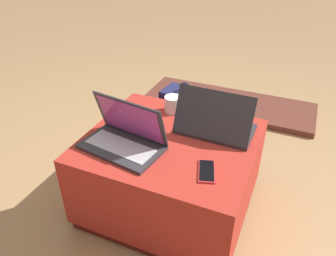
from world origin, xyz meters
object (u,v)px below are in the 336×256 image
object	(u,v)px
backpack	(185,123)
coffee_mug	(174,104)
laptop_near	(124,137)
laptop_far	(215,124)
cell_phone	(207,171)

from	to	relation	value
backpack	coffee_mug	bearing A→B (deg)	102.07
laptop_near	laptop_far	bearing A→B (deg)	46.88
backpack	laptop_near	bearing A→B (deg)	91.90
laptop_far	coffee_mug	xyz separation A→B (m)	(-0.27, 0.11, -0.00)
laptop_near	backpack	distance (m)	0.70
cell_phone	backpack	xyz separation A→B (m)	(-0.35, 0.67, -0.22)
laptop_far	backpack	world-z (taller)	laptop_far
laptop_near	cell_phone	size ratio (longest dim) A/B	2.51
laptop_near	laptop_far	distance (m)	0.45
cell_phone	coffee_mug	size ratio (longest dim) A/B	1.22
cell_phone	coffee_mug	xyz separation A→B (m)	(-0.33, 0.42, 0.04)
laptop_far	cell_phone	size ratio (longest dim) A/B	2.33
coffee_mug	cell_phone	bearing A→B (deg)	-52.22
laptop_near	laptop_far	xyz separation A→B (m)	(0.35, 0.28, 0.00)
cell_phone	laptop_near	bearing A→B (deg)	-21.76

